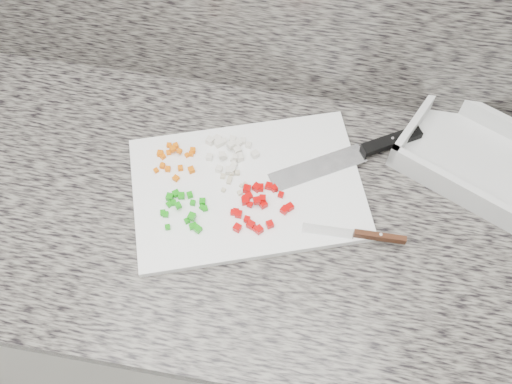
# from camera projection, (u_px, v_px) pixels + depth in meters

# --- Properties ---
(cabinet) EXTENTS (3.92, 0.62, 0.86)m
(cabinet) POSITION_uv_depth(u_px,v_px,m) (225.00, 288.00, 1.50)
(cabinet) COLOR silver
(cabinet) RESTS_ON ground
(countertop) EXTENTS (3.96, 0.64, 0.04)m
(countertop) POSITION_uv_depth(u_px,v_px,m) (213.00, 209.00, 1.10)
(countertop) COLOR slate
(countertop) RESTS_ON cabinet
(cutting_board) EXTENTS (0.51, 0.42, 0.01)m
(cutting_board) POSITION_uv_depth(u_px,v_px,m) (248.00, 188.00, 1.09)
(cutting_board) COLOR white
(cutting_board) RESTS_ON countertop
(carrot_pile) EXTENTS (0.08, 0.09, 0.02)m
(carrot_pile) POSITION_uv_depth(u_px,v_px,m) (175.00, 159.00, 1.11)
(carrot_pile) COLOR #E96505
(carrot_pile) RESTS_ON cutting_board
(onion_pile) EXTENTS (0.11, 0.09, 0.02)m
(onion_pile) POSITION_uv_depth(u_px,v_px,m) (229.00, 151.00, 1.12)
(onion_pile) COLOR silver
(onion_pile) RESTS_ON cutting_board
(green_pepper_pile) EXTENTS (0.09, 0.09, 0.02)m
(green_pepper_pile) POSITION_uv_depth(u_px,v_px,m) (185.00, 210.00, 1.06)
(green_pepper_pile) COLOR #12950D
(green_pepper_pile) RESTS_ON cutting_board
(red_pepper_pile) EXTENTS (0.12, 0.11, 0.02)m
(red_pepper_pile) POSITION_uv_depth(u_px,v_px,m) (257.00, 206.00, 1.06)
(red_pepper_pile) COLOR #C00203
(red_pepper_pile) RESTS_ON cutting_board
(garlic_pile) EXTENTS (0.06, 0.05, 0.01)m
(garlic_pile) POSITION_uv_depth(u_px,v_px,m) (235.00, 181.00, 1.09)
(garlic_pile) COLOR beige
(garlic_pile) RESTS_ON cutting_board
(chef_knife) EXTENTS (0.29, 0.20, 0.02)m
(chef_knife) POSITION_uv_depth(u_px,v_px,m) (367.00, 150.00, 1.12)
(chef_knife) COLOR silver
(chef_knife) RESTS_ON cutting_board
(paring_knife) EXTENTS (0.19, 0.02, 0.02)m
(paring_knife) POSITION_uv_depth(u_px,v_px,m) (367.00, 235.00, 1.03)
(paring_knife) COLOR silver
(paring_knife) RESTS_ON cutting_board
(tray) EXTENTS (0.34, 0.30, 0.06)m
(tray) POSITION_uv_depth(u_px,v_px,m) (475.00, 158.00, 1.11)
(tray) COLOR silver
(tray) RESTS_ON countertop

